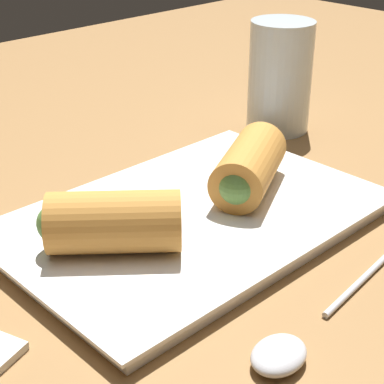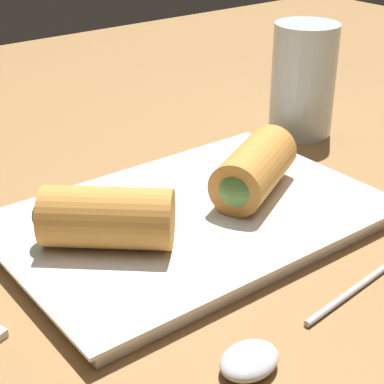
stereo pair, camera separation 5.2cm
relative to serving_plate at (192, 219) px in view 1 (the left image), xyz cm
name	(u,v)px [view 1 (the left image)]	position (x,y,z in cm)	size (l,w,h in cm)	color
table_surface	(215,236)	(1.55, -1.26, -1.76)	(180.00, 140.00, 2.00)	olive
serving_plate	(192,219)	(0.00, 0.00, 0.00)	(31.72, 21.20, 1.50)	white
roll_front_left	(108,222)	(-8.59, 0.14, 3.11)	(10.60, 10.11, 4.73)	#C68438
roll_front_right	(248,168)	(6.11, -0.75, 3.11)	(11.01, 8.81, 4.73)	#C68438
spoon	(294,341)	(-5.99, -15.66, -0.11)	(20.84, 4.11, 1.43)	silver
drinking_glass	(280,77)	(23.08, 9.69, 5.50)	(7.15, 7.15, 12.53)	silver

